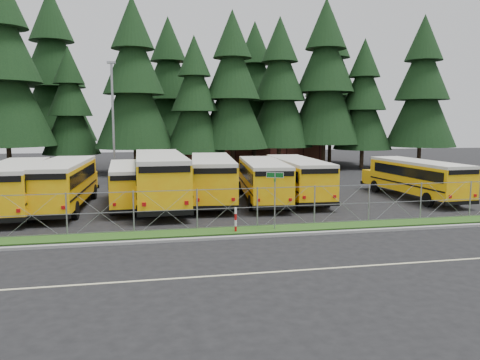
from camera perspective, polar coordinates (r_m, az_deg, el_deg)
name	(u,v)px	position (r m, az deg, el deg)	size (l,w,h in m)	color
ground	(271,222)	(24.64, 3.83, -5.11)	(120.00, 120.00, 0.00)	black
curb	(289,235)	(21.73, 6.02, -6.63)	(50.00, 0.25, 0.12)	gray
grass_verge	(281,228)	(23.04, 4.96, -5.90)	(50.00, 1.40, 0.06)	#1B3F12
road_lane_line	(331,268)	(17.32, 10.99, -10.51)	(50.00, 0.12, 0.01)	beige
chainlink_fence	(277,206)	(23.50, 4.50, -3.22)	(44.00, 0.10, 2.00)	gray
brick_building	(236,138)	(64.46, -0.45, 5.15)	(22.00, 10.00, 6.00)	brown
bus_0	(18,188)	(29.77, -25.44, -0.85)	(2.59, 10.98, 2.88)	#FFA408
bus_1	(64,185)	(29.79, -20.63, -0.60)	(2.61, 11.06, 2.90)	#FFA408
bus_2	(129,185)	(29.89, -13.36, -0.59)	(2.34, 9.91, 2.60)	#FFA408
bus_3	(160,180)	(29.41, -9.75, 0.01)	(2.92, 12.38, 3.25)	#FFA408
bus_4	(212,180)	(30.44, -3.47, 0.05)	(2.65, 11.22, 2.94)	#FFA408
bus_5	(263,181)	(30.43, 2.77, -0.16)	(2.45, 10.36, 2.72)	#FFA408
bus_6	(296,179)	(31.59, 6.89, 0.10)	(2.48, 10.52, 2.76)	#FFA408
bus_east	(415,180)	(33.79, 20.55, 0.04)	(2.36, 10.02, 2.63)	#FFA408
street_sign	(275,188)	(22.47, 4.28, -1.03)	(0.77, 0.51, 2.81)	gray
striped_bollard	(236,220)	(22.15, -0.53, -4.90)	(0.11, 0.11, 1.20)	#B20C0C
light_standard	(113,118)	(40.68, -15.22, 7.28)	(0.70, 0.35, 10.14)	gray
conifer_1	(4,72)	(50.25, -26.82, 11.66)	(8.91, 8.91, 19.70)	black
conifer_2	(70,110)	(51.34, -20.00, 8.04)	(5.80, 5.80, 12.84)	black
conifer_3	(134,86)	(48.70, -12.81, 11.13)	(7.92, 7.92, 17.53)	black
conifer_4	(195,105)	(48.42, -5.55, 9.13)	(6.28, 6.28, 13.88)	black
conifer_5	(232,92)	(49.51, -0.93, 10.72)	(7.53, 7.53, 16.65)	black
conifer_6	(279,93)	(52.55, 4.83, 10.47)	(7.51, 7.51, 16.61)	black
conifer_7	(325,84)	(54.07, 10.31, 11.41)	(8.47, 8.47, 18.73)	black
conifer_8	(363,104)	(54.92, 14.81, 8.97)	(6.52, 6.52, 14.41)	black
conifer_9	(422,93)	(56.16, 21.30, 9.90)	(7.60, 7.60, 16.81)	black
conifer_10	(54,79)	(58.60, -21.78, 11.41)	(9.14, 9.14, 20.21)	black
conifer_11	(169,92)	(55.81, -8.65, 10.51)	(7.77, 7.77, 17.18)	black
conifer_12	(255,94)	(57.06, 1.80, 10.44)	(7.71, 7.71, 17.05)	black
conifer_13	(331,89)	(60.05, 11.03, 10.82)	(8.34, 8.34, 18.45)	black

